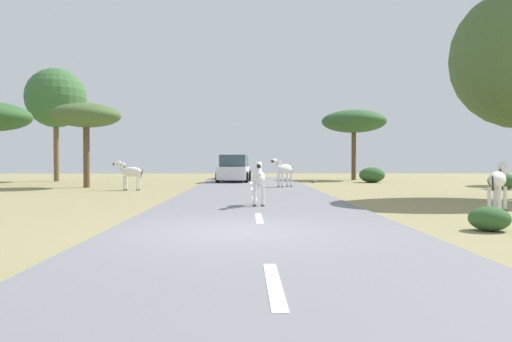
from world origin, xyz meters
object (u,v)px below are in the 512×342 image
zebra_0 (259,178)px  zebra_2 (130,172)px  zebra_3 (498,180)px  car_1 (234,169)px  tree_0 (354,122)px  rock_2 (313,181)px  tree_1 (56,98)px  car_0 (237,168)px  bush_2 (502,181)px  bush_0 (372,175)px  tree_2 (86,116)px  zebra_1 (284,169)px  bush_1 (489,219)px

zebra_0 → zebra_2: zebra_2 is taller
zebra_3 → car_1: car_1 is taller
tree_0 → rock_2: 7.04m
zebra_0 → tree_1: tree_1 is taller
car_0 → bush_2: 19.15m
tree_1 → bush_0: tree_1 is taller
tree_0 → tree_2: 19.02m
zebra_1 → car_1: bearing=-21.1°
tree_0 → tree_1: bearing=-175.1°
zebra_2 → bush_0: 15.82m
zebra_2 → car_1: size_ratio=0.34×
tree_0 → zebra_0: bearing=-110.0°
car_0 → bush_0: (8.81, -6.21, -0.35)m
zebra_2 → bush_2: 18.06m
tree_0 → bush_2: (4.62, -11.94, -3.87)m
zebra_0 → bush_1: size_ratio=1.80×
car_1 → tree_0: tree_0 is taller
zebra_2 → tree_2: bearing=59.8°
car_1 → rock_2: (5.12, -0.41, -0.74)m
tree_1 → rock_2: bearing=-8.4°
tree_2 → bush_1: size_ratio=5.45×
tree_0 → car_1: bearing=-155.4°
zebra_1 → tree_0: (5.98, 10.49, 3.32)m
car_0 → bush_1: size_ratio=5.41×
zebra_3 → bush_1: 4.33m
tree_0 → bush_1: (-3.11, -25.75, -4.04)m
car_1 → bush_0: car_1 is taller
zebra_2 → bush_0: (13.65, 7.98, -0.36)m
tree_1 → bush_2: bearing=-21.6°
tree_1 → bush_1: 30.37m
zebra_3 → bush_2: bearing=101.6°
car_1 → zebra_3: bearing=-62.9°
bush_0 → rock_2: size_ratio=4.42×
zebra_3 → bush_0: (1.19, 17.76, -0.36)m
car_1 → tree_0: (8.71, 3.98, 3.43)m
car_0 → zebra_0: bearing=93.8°
car_0 → bush_1: bearing=102.3°
car_1 → zebra_1: bearing=-63.4°
zebra_1 → tree_0: size_ratio=0.30×
tree_0 → tree_1: (-20.99, -1.82, 1.42)m
zebra_2 → tree_0: tree_0 is taller
car_0 → car_1: size_ratio=0.98×
zebra_0 → tree_0: size_ratio=0.28×
bush_0 → tree_2: bearing=-161.6°
tree_1 → bush_1: size_ratio=9.60×
zebra_3 → zebra_2: bearing=-177.5°
zebra_0 → car_0: size_ratio=0.33×
zebra_3 → bush_0: size_ratio=0.87×
car_0 → car_1: bearing=90.0°
bush_1 → rock_2: bearing=91.3°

